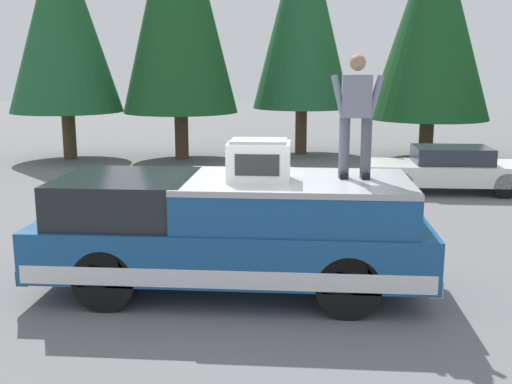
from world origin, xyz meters
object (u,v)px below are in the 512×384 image
(pickup_truck, at_px, (233,232))
(parked_car_white, at_px, (448,169))
(compressor_unit, at_px, (259,160))
(person_on_truck_bed, at_px, (356,113))

(pickup_truck, xyz_separation_m, parked_car_white, (7.46, -4.67, -0.29))
(compressor_unit, relative_size, parked_car_white, 0.20)
(pickup_truck, distance_m, compressor_unit, 1.13)
(pickup_truck, bearing_deg, person_on_truck_bed, -84.87)
(person_on_truck_bed, relative_size, parked_car_white, 0.41)
(person_on_truck_bed, bearing_deg, pickup_truck, 95.13)
(person_on_truck_bed, bearing_deg, parked_car_white, -22.10)
(pickup_truck, bearing_deg, compressor_unit, -109.21)
(pickup_truck, height_order, compressor_unit, compressor_unit)
(person_on_truck_bed, xyz_separation_m, parked_car_white, (7.31, -2.97, -1.97))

